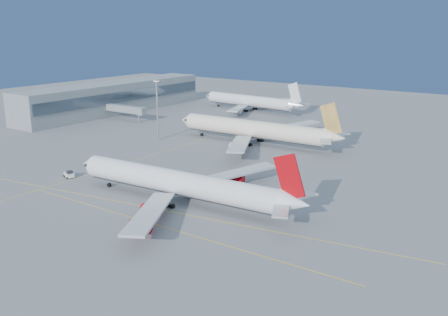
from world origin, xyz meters
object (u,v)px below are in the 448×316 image
airliner_etihad (256,129)px  airliner_virgin (181,184)px  pushback_tug (69,174)px  light_mast (157,105)px  airliner_third (251,101)px

airliner_etihad → airliner_virgin: bearing=-75.7°
airliner_virgin → airliner_etihad: 67.56m
pushback_tug → light_mast: bearing=121.4°
airliner_virgin → light_mast: (-52.38, 49.55, 8.61)m
airliner_virgin → airliner_etihad: size_ratio=0.98×
airliner_third → light_mast: light_mast is taller
airliner_etihad → airliner_third: size_ratio=1.12×
airliner_virgin → airliner_etihad: bearing=102.4°
pushback_tug → light_mast: (-11.81, 51.50, 12.70)m
airliner_virgin → airliner_etihad: airliner_etihad is taller
light_mast → airliner_third: bearing=94.3°
airliner_virgin → pushback_tug: bearing=179.7°
airliner_etihad → light_mast: (-34.35, -15.56, 8.17)m
airliner_virgin → pushback_tug: (-40.57, -1.96, -4.09)m
light_mast → airliner_etihad: bearing=24.4°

